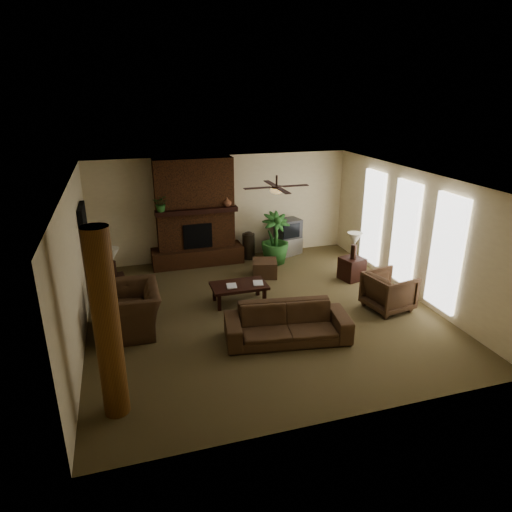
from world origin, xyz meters
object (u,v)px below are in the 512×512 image
object	(u,v)px
coffee_table	(239,287)
lamp_right	(354,241)
tv_stand	(286,246)
side_table_left	(114,288)
log_column	(107,326)
armchair_right	(389,290)
sofa	(287,318)
lamp_left	(112,257)
ottoman	(265,268)
floor_vase	(249,243)
floor_plant	(275,249)
side_table_right	(352,269)
armchair_left	(128,303)

from	to	relation	value
coffee_table	lamp_right	distance (m)	3.08
coffee_table	tv_stand	world-z (taller)	tv_stand
side_table_left	log_column	bearing A→B (deg)	-89.96
armchair_right	sofa	bearing A→B (deg)	92.35
log_column	lamp_left	distance (m)	3.92
sofa	lamp_left	size ratio (longest dim) A/B	3.52
ottoman	side_table_left	world-z (taller)	side_table_left
lamp_right	coffee_table	bearing A→B (deg)	-171.59
log_column	armchair_right	size ratio (longest dim) A/B	3.15
coffee_table	floor_vase	size ratio (longest dim) A/B	1.56
lamp_left	coffee_table	bearing A→B (deg)	-20.39
floor_plant	side_table_left	world-z (taller)	floor_plant
tv_stand	ottoman	bearing A→B (deg)	-151.29
coffee_table	lamp_right	xyz separation A→B (m)	(2.98, 0.44, 0.63)
ottoman	coffee_table	bearing A→B (deg)	-127.79
sofa	side_table_right	bearing A→B (deg)	50.04
armchair_right	log_column	bearing A→B (deg)	97.05
log_column	armchair_right	distance (m)	5.90
armchair_right	side_table_right	bearing A→B (deg)	-11.39
coffee_table	armchair_left	bearing A→B (deg)	-166.44
ottoman	floor_plant	size ratio (longest dim) A/B	0.44
lamp_right	side_table_left	bearing A→B (deg)	175.04
floor_vase	ottoman	bearing A→B (deg)	-88.18
armchair_left	tv_stand	distance (m)	5.43
floor_plant	lamp_left	bearing A→B (deg)	-164.73
floor_plant	coffee_table	bearing A→B (deg)	-126.52
armchair_left	tv_stand	size ratio (longest dim) A/B	1.58
log_column	coffee_table	distance (m)	4.06
tv_stand	lamp_right	size ratio (longest dim) A/B	1.31
ottoman	side_table_left	size ratio (longest dim) A/B	1.09
lamp_left	floor_plant	bearing A→B (deg)	15.27
log_column	sofa	world-z (taller)	log_column
side_table_left	lamp_right	world-z (taller)	lamp_right
coffee_table	side_table_left	world-z (taller)	side_table_left
armchair_left	coffee_table	bearing A→B (deg)	103.44
side_table_left	armchair_left	bearing A→B (deg)	-79.53
sofa	side_table_right	size ratio (longest dim) A/B	4.16
side_table_left	lamp_right	xyz separation A→B (m)	(5.59, -0.49, 0.73)
armchair_right	floor_vase	xyz separation A→B (m)	(-1.99, 3.82, -0.01)
side_table_left	lamp_left	bearing A→B (deg)	49.77
side_table_right	lamp_left	bearing A→B (deg)	174.94
lamp_left	lamp_right	size ratio (longest dim) A/B	1.00
tv_stand	side_table_right	size ratio (longest dim) A/B	1.55
floor_plant	side_table_left	size ratio (longest dim) A/B	2.49
log_column	floor_vase	world-z (taller)	log_column
floor_plant	side_table_left	xyz separation A→B (m)	(-4.15, -1.16, -0.11)
ottoman	lamp_left	xyz separation A→B (m)	(-3.58, -0.33, 0.80)
armchair_right	lamp_left	distance (m)	5.96
armchair_left	tv_stand	world-z (taller)	armchair_left
lamp_left	side_table_right	bearing A→B (deg)	-5.06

